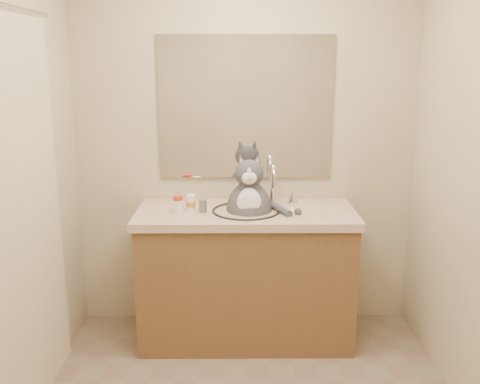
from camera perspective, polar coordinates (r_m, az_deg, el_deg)
name	(u,v)px	position (r m, az deg, el deg)	size (l,w,h in m)	color
room	(250,193)	(2.25, 1.08, -0.08)	(2.22, 2.52, 2.42)	#84745B
vanity	(246,272)	(3.41, 0.62, -8.55)	(1.34, 0.59, 1.12)	brown
mirror	(245,108)	(3.43, 0.58, 8.98)	(1.10, 0.02, 0.90)	white
shower_curtain	(14,224)	(2.59, -22.95, -3.21)	(0.02, 1.30, 1.93)	beige
cat	(249,207)	(3.26, 1.00, -1.61)	(0.40, 0.32, 0.56)	#434348
pill_bottle_redcap	(178,204)	(3.23, -6.62, -1.31)	(0.07, 0.07, 0.10)	white
pill_bottle_orange	(191,203)	(3.27, -5.27, -1.16)	(0.07, 0.07, 0.10)	white
grey_canister	(203,206)	(3.23, -3.97, -1.53)	(0.06, 0.06, 0.07)	slate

